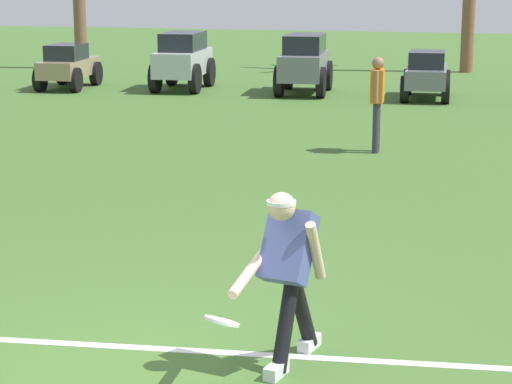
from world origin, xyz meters
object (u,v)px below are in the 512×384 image
at_px(frisbee_in_flight, 222,321).
at_px(teammate_near_sideline, 377,95).
at_px(parked_car_slot_c, 304,62).
at_px(parked_car_slot_b, 183,59).
at_px(parked_car_slot_d, 426,74).
at_px(frisbee_thrower, 288,268).
at_px(parked_car_slot_a, 68,66).

distance_m(frisbee_in_flight, teammate_near_sideline, 9.77).
height_order(teammate_near_sideline, parked_car_slot_c, teammate_near_sideline).
height_order(frisbee_in_flight, teammate_near_sideline, teammate_near_sideline).
relative_size(parked_car_slot_b, parked_car_slot_d, 1.07).
distance_m(frisbee_thrower, parked_car_slot_a, 18.35).
bearing_deg(frisbee_thrower, parked_car_slot_c, 100.69).
relative_size(parked_car_slot_b, parked_car_slot_c, 1.00).
xyz_separation_m(frisbee_in_flight, parked_car_slot_b, (-5.81, 17.11, 0.18)).
bearing_deg(parked_car_slot_d, parked_car_slot_c, 173.71).
distance_m(frisbee_thrower, frisbee_in_flight, 0.75).
relative_size(frisbee_in_flight, parked_car_slot_d, 0.16).
height_order(parked_car_slot_a, parked_car_slot_c, parked_car_slot_c).
bearing_deg(parked_car_slot_b, parked_car_slot_a, -170.18).
distance_m(teammate_near_sideline, parked_car_slot_a, 10.95).
xyz_separation_m(frisbee_thrower, teammate_near_sideline, (-0.47, 9.14, 0.15)).
bearing_deg(teammate_near_sideline, parked_car_slot_c, 109.88).
relative_size(frisbee_in_flight, parked_car_slot_a, 0.16).
height_order(teammate_near_sideline, parked_car_slot_d, teammate_near_sideline).
xyz_separation_m(frisbee_thrower, parked_car_slot_b, (-6.16, 16.49, -0.05)).
distance_m(frisbee_in_flight, parked_car_slot_a, 18.73).
bearing_deg(frisbee_in_flight, frisbee_thrower, 60.97).
bearing_deg(parked_car_slot_a, frisbee_in_flight, -62.50).
height_order(frisbee_in_flight, parked_car_slot_c, parked_car_slot_c).
height_order(parked_car_slot_b, parked_car_slot_c, same).
xyz_separation_m(frisbee_in_flight, parked_car_slot_c, (-2.76, 17.05, 0.18)).
xyz_separation_m(frisbee_thrower, parked_car_slot_d, (-0.19, 16.10, -0.23)).
distance_m(frisbee_thrower, parked_car_slot_d, 16.11).
height_order(frisbee_thrower, parked_car_slot_b, same).
bearing_deg(frisbee_thrower, teammate_near_sideline, 92.93).
height_order(frisbee_thrower, parked_car_slot_c, same).
distance_m(frisbee_in_flight, parked_car_slot_d, 16.73).
xyz_separation_m(teammate_near_sideline, parked_car_slot_c, (-2.63, 7.28, -0.20)).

